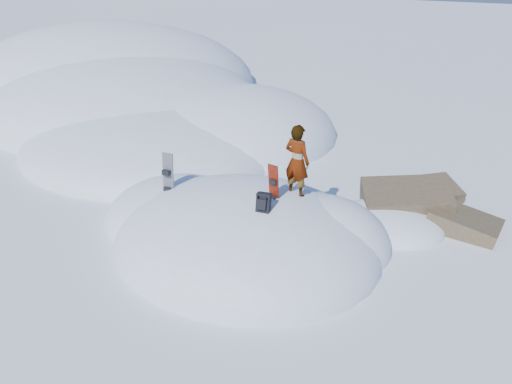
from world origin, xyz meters
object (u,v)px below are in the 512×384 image
at_px(snowboard_red, 274,191).
at_px(backpack, 263,203).
at_px(person, 297,161).
at_px(snowboard_dark, 168,183).

relative_size(snowboard_red, backpack, 2.75).
distance_m(backpack, person, 1.45).
bearing_deg(backpack, snowboard_red, 83.69).
distance_m(snowboard_dark, person, 3.57).
height_order(backpack, person, person).
bearing_deg(snowboard_red, person, 71.87).
xyz_separation_m(snowboard_red, snowboard_dark, (-3.02, 0.05, -0.34)).
relative_size(snowboard_dark, backpack, 3.14).
bearing_deg(backpack, person, 67.68).
relative_size(backpack, person, 0.28).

